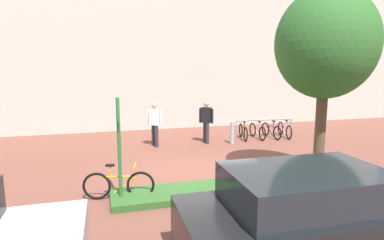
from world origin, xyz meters
The scene contains 11 objects.
ground_plane centered at (0.00, 0.00, 0.00)m, with size 60.00×60.00×0.00m, color brown.
building_facade centered at (0.00, 7.54, 5.00)m, with size 28.00×1.20×10.00m, color beige.
planter_strip centered at (0.84, -1.66, 0.08)m, with size 7.00×1.10×0.16m, color #336028.
tree_sidewalk centered at (2.75, -1.73, 3.64)m, with size 2.53×2.53×5.06m.
parking_sign_post centered at (-2.42, -1.66, 1.59)m, with size 0.08×0.36×2.43m.
bike_at_sign centered at (-2.45, -1.42, 0.35)m, with size 1.66×0.48×0.86m.
bike_rack_cluster centered at (4.04, 3.66, 0.35)m, with size 2.66×1.66×0.83m.
bollard_steel centered at (2.27, 3.03, 0.45)m, with size 0.16×0.16×0.90m, color #ADADB2.
person_suited_dark centered at (1.29, 3.45, 0.98)m, with size 0.50×0.44×1.72m.
person_casual_tan centered at (-0.82, 3.46, 0.98)m, with size 0.58×0.47×1.72m.
car_black_suv centered at (0.38, -4.76, 0.76)m, with size 4.33×2.08×1.54m.
Camera 1 is at (-2.72, -8.82, 3.08)m, focal length 30.08 mm.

